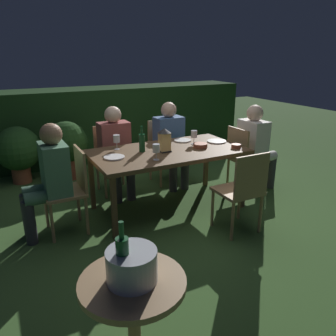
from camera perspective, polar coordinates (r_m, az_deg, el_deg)
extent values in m
plane|color=#385B28|center=(4.09, 0.00, -6.71)|extent=(16.00, 16.00, 0.00)
cube|color=brown|center=(3.84, 0.00, 2.74)|extent=(1.74, 0.93, 0.04)
cube|color=brown|center=(3.33, -9.13, -6.78)|extent=(0.05, 0.05, 0.68)
cube|color=brown|center=(4.07, 12.67, -2.12)|extent=(0.05, 0.05, 0.68)
cube|color=brown|center=(4.04, -12.80, -2.34)|extent=(0.05, 0.05, 0.68)
cube|color=brown|center=(4.67, 6.46, 0.96)|extent=(0.05, 0.05, 0.68)
cube|color=#9E7A51|center=(4.47, -9.18, 1.30)|extent=(0.42, 0.40, 0.03)
cube|color=#9E7A51|center=(4.58, -10.09, 4.61)|extent=(0.40, 0.03, 0.42)
cylinder|color=#9E7A51|center=(4.44, -6.12, -1.72)|extent=(0.03, 0.03, 0.42)
cylinder|color=#9E7A51|center=(4.34, -10.54, -2.49)|extent=(0.03, 0.03, 0.42)
cylinder|color=#9E7A51|center=(4.74, -7.65, -0.43)|extent=(0.03, 0.03, 0.42)
cylinder|color=#9E7A51|center=(4.64, -11.82, -1.11)|extent=(0.03, 0.03, 0.42)
cube|color=#9E4C47|center=(4.34, -9.10, 4.42)|extent=(0.38, 0.24, 0.50)
sphere|color=beige|center=(4.26, -9.35, 8.90)|extent=(0.21, 0.21, 0.21)
cylinder|color=#9E4C47|center=(4.30, -7.20, 1.11)|extent=(0.13, 0.36, 0.13)
cylinder|color=#9E4C47|center=(4.25, -9.47, 0.76)|extent=(0.13, 0.36, 0.13)
cylinder|color=#333338|center=(4.24, -6.30, -2.54)|extent=(0.11, 0.11, 0.45)
cylinder|color=#333338|center=(4.19, -8.59, -2.95)|extent=(0.11, 0.11, 0.45)
cube|color=#9E7A51|center=(3.57, -17.24, -3.98)|extent=(0.40, 0.42, 0.03)
cube|color=#9E7A51|center=(3.52, -14.62, -0.10)|extent=(0.03, 0.40, 0.42)
cylinder|color=#9E7A51|center=(3.48, -19.06, -8.90)|extent=(0.03, 0.03, 0.42)
cylinder|color=#9E7A51|center=(3.80, -19.97, -6.56)|extent=(0.03, 0.03, 0.42)
cylinder|color=#9E7A51|center=(3.53, -13.58, -7.92)|extent=(0.03, 0.03, 0.42)
cylinder|color=#9E7A51|center=(3.85, -14.96, -5.70)|extent=(0.03, 0.03, 0.42)
cube|color=#4C7A5B|center=(3.47, -18.63, -0.10)|extent=(0.24, 0.38, 0.50)
sphere|color=#997051|center=(3.38, -19.25, 5.43)|extent=(0.21, 0.21, 0.21)
cylinder|color=#4C7A5B|center=(3.45, -20.25, -4.61)|extent=(0.36, 0.13, 0.13)
cylinder|color=#4C7A5B|center=(3.62, -20.67, -3.57)|extent=(0.36, 0.13, 0.13)
cylinder|color=#333338|center=(3.54, -22.39, -8.56)|extent=(0.11, 0.11, 0.45)
cylinder|color=#333338|center=(3.70, -22.70, -7.37)|extent=(0.11, 0.11, 0.45)
cube|color=#9E7A51|center=(4.57, 13.35, 1.43)|extent=(0.40, 0.42, 0.03)
cube|color=#9E7A51|center=(4.39, 11.71, 3.89)|extent=(0.03, 0.40, 0.42)
cylinder|color=#9E7A51|center=(4.87, 13.31, -0.25)|extent=(0.03, 0.03, 0.42)
cylinder|color=#9E7A51|center=(4.63, 16.18, -1.55)|extent=(0.03, 0.03, 0.42)
cylinder|color=#9E7A51|center=(4.67, 10.13, -0.89)|extent=(0.03, 0.03, 0.42)
cylinder|color=#9E7A51|center=(4.41, 12.96, -2.30)|extent=(0.03, 0.03, 0.42)
cube|color=white|center=(4.54, 14.18, 4.72)|extent=(0.24, 0.38, 0.50)
sphere|color=beige|center=(4.47, 14.54, 9.00)|extent=(0.21, 0.21, 0.21)
cylinder|color=white|center=(4.75, 14.51, 2.37)|extent=(0.36, 0.13, 0.13)
cylinder|color=white|center=(4.63, 15.98, 1.79)|extent=(0.36, 0.13, 0.13)
cylinder|color=#333338|center=(4.93, 15.67, -0.05)|extent=(0.11, 0.11, 0.45)
cylinder|color=#333338|center=(4.81, 17.12, -0.67)|extent=(0.11, 0.11, 0.45)
cube|color=#9E7A51|center=(4.76, -0.22, 2.65)|extent=(0.42, 0.40, 0.03)
cube|color=#9E7A51|center=(4.86, -1.25, 5.75)|extent=(0.40, 0.03, 0.42)
cylinder|color=#9E7A51|center=(4.77, 2.65, -0.18)|extent=(0.03, 0.03, 0.42)
cylinder|color=#9E7A51|center=(4.60, -1.23, -0.86)|extent=(0.03, 0.03, 0.42)
cylinder|color=#9E7A51|center=(5.05, 0.71, 0.95)|extent=(0.03, 0.03, 0.42)
cylinder|color=#9E7A51|center=(4.89, -3.00, 0.34)|extent=(0.03, 0.03, 0.42)
cube|color=#426699|center=(4.64, 0.12, 5.61)|extent=(0.38, 0.24, 0.50)
sphere|color=#D1A889|center=(4.57, 0.12, 9.81)|extent=(0.21, 0.21, 0.21)
cylinder|color=#426699|center=(4.62, 1.92, 2.51)|extent=(0.13, 0.36, 0.13)
cylinder|color=#426699|center=(4.54, -0.06, 2.21)|extent=(0.13, 0.36, 0.13)
cylinder|color=#333338|center=(4.56, 2.87, -0.87)|extent=(0.11, 0.11, 0.45)
cylinder|color=#333338|center=(4.48, 0.89, -1.23)|extent=(0.11, 0.11, 0.45)
cube|color=#9E7A51|center=(3.52, 11.71, -3.82)|extent=(0.42, 0.40, 0.03)
cube|color=#9E7A51|center=(3.30, 14.00, -1.32)|extent=(0.40, 0.02, 0.42)
cylinder|color=#9E7A51|center=(3.63, 7.56, -6.73)|extent=(0.03, 0.03, 0.42)
cylinder|color=#9E7A51|center=(3.83, 12.00, -5.55)|extent=(0.03, 0.03, 0.42)
cylinder|color=#9E7A51|center=(3.39, 10.88, -8.89)|extent=(0.03, 0.03, 0.42)
cylinder|color=#9E7A51|center=(3.60, 15.42, -7.48)|extent=(0.03, 0.03, 0.42)
cube|color=black|center=(3.77, -0.60, 2.93)|extent=(0.12, 0.12, 0.01)
cube|color=#F9D17A|center=(3.75, -0.61, 4.51)|extent=(0.11, 0.11, 0.20)
cone|color=black|center=(3.72, -0.61, 6.37)|extent=(0.15, 0.15, 0.05)
cylinder|color=#144723|center=(3.76, -4.44, 4.26)|extent=(0.07, 0.07, 0.20)
cylinder|color=#144723|center=(3.72, -4.49, 6.42)|extent=(0.03, 0.03, 0.09)
cylinder|color=silver|center=(3.91, -8.64, 3.18)|extent=(0.06, 0.06, 0.00)
cylinder|color=silver|center=(3.90, -8.67, 3.78)|extent=(0.01, 0.01, 0.08)
cylinder|color=silver|center=(3.87, -8.73, 4.95)|extent=(0.08, 0.08, 0.08)
cylinder|color=maroon|center=(3.88, -8.71, 4.61)|extent=(0.07, 0.07, 0.03)
cylinder|color=silver|center=(4.09, 4.40, 4.07)|extent=(0.06, 0.06, 0.00)
cylinder|color=silver|center=(4.08, 4.41, 4.64)|extent=(0.01, 0.01, 0.08)
cylinder|color=silver|center=(4.06, 4.44, 5.77)|extent=(0.08, 0.08, 0.08)
cylinder|color=maroon|center=(4.07, 4.43, 5.44)|extent=(0.07, 0.07, 0.03)
cylinder|color=silver|center=(3.48, -1.99, 1.42)|extent=(0.06, 0.06, 0.00)
cylinder|color=silver|center=(3.47, -2.00, 2.08)|extent=(0.01, 0.01, 0.08)
cylinder|color=silver|center=(3.44, -2.02, 3.39)|extent=(0.08, 0.08, 0.08)
cylinder|color=maroon|center=(3.45, -2.01, 3.01)|extent=(0.07, 0.07, 0.03)
cylinder|color=silver|center=(4.23, 8.26, 4.50)|extent=(0.23, 0.23, 0.01)
cylinder|color=white|center=(3.59, -9.10, 1.82)|extent=(0.22, 0.22, 0.01)
cylinder|color=white|center=(4.24, 2.50, 4.71)|extent=(0.22, 0.22, 0.01)
cylinder|color=#9E5138|center=(3.95, 5.50, 3.82)|extent=(0.16, 0.16, 0.05)
cylinder|color=#424C1E|center=(3.94, 5.50, 3.96)|extent=(0.14, 0.14, 0.01)
cylinder|color=#9E5138|center=(3.99, 11.47, 3.66)|extent=(0.11, 0.11, 0.05)
cylinder|color=tan|center=(3.99, 11.48, 3.79)|extent=(0.09, 0.09, 0.01)
cylinder|color=#9E7A51|center=(1.82, -6.05, -18.79)|extent=(0.56, 0.56, 0.03)
cylinder|color=#9E7A51|center=(2.05, -5.69, -26.32)|extent=(0.07, 0.07, 0.64)
cylinder|color=#B2B7BF|center=(1.76, -6.17, -16.16)|extent=(0.26, 0.26, 0.17)
cylinder|color=white|center=(1.74, -6.22, -15.01)|extent=(0.23, 0.23, 0.04)
cylinder|color=#195128|center=(1.70, -7.73, -14.08)|extent=(0.07, 0.07, 0.16)
cylinder|color=#195128|center=(1.64, -7.93, -10.41)|extent=(0.03, 0.03, 0.09)
cube|color=#193816|center=(6.10, -10.96, 7.60)|extent=(5.20, 0.80, 1.20)
cylinder|color=brown|center=(5.26, -23.56, -0.98)|extent=(0.26, 0.26, 0.24)
sphere|color=#234C1E|center=(5.15, -24.12, 3.01)|extent=(0.62, 0.62, 0.62)
cylinder|color=brown|center=(5.20, -16.44, -0.05)|extent=(0.31, 0.31, 0.29)
sphere|color=#1E4219|center=(5.08, -16.86, 4.24)|extent=(0.60, 0.60, 0.60)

